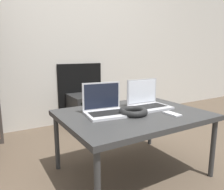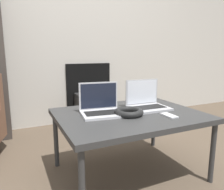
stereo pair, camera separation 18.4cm
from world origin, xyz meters
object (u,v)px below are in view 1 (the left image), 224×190
laptop_right (147,101)px  tv (88,110)px  headphones (133,111)px  laptop_left (105,107)px  phone (172,114)px

laptop_right → tv: (-0.02, 1.12, -0.33)m
headphones → tv: headphones is taller
laptop_left → laptop_right: size_ratio=1.07×
laptop_right → headphones: bearing=-150.6°
tv → laptop_right: bearing=-89.0°
laptop_right → phone: size_ratio=2.30×
phone → tv: 1.41m
laptop_left → phone: size_ratio=2.46×
laptop_right → laptop_left: bearing=-178.1°
headphones → tv: (0.21, 1.24, -0.30)m
laptop_right → headphones: laptop_right is taller
laptop_left → headphones: (0.16, -0.12, -0.03)m
laptop_left → tv: size_ratio=0.76×
headphones → phone: (0.24, -0.14, -0.02)m
laptop_right → phone: bearing=-84.6°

